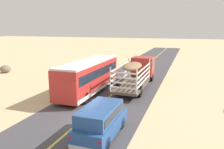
% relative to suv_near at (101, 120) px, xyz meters
% --- Properties ---
extents(ground_plane, '(240.00, 240.00, 0.00)m').
position_rel_suv_near_xyz_m(ground_plane, '(-2.16, 1.82, -1.09)').
color(ground_plane, '#CCB284').
extents(road_surface, '(8.00, 120.00, 0.02)m').
position_rel_suv_near_xyz_m(road_surface, '(-2.16, 1.82, -1.08)').
color(road_surface, '#423F44').
rests_on(road_surface, ground).
extents(road_centre_line, '(0.16, 117.60, 0.00)m').
position_rel_suv_near_xyz_m(road_centre_line, '(-2.16, 1.82, -1.06)').
color(road_centre_line, '#D8CC4C').
rests_on(road_centre_line, road_surface).
extents(suv_near, '(1.90, 4.62, 1.93)m').
position_rel_suv_near_xyz_m(suv_near, '(0.00, 0.00, 0.00)').
color(suv_near, '#264C8C').
rests_on(suv_near, road_surface).
extents(livestock_truck, '(2.53, 9.70, 3.02)m').
position_rel_suv_near_xyz_m(livestock_truck, '(-0.57, 13.02, 0.70)').
color(livestock_truck, '#B2332D').
rests_on(livestock_truck, road_surface).
extents(bus, '(2.54, 10.00, 3.21)m').
position_rel_suv_near_xyz_m(bus, '(-4.60, 8.32, 0.66)').
color(bus, red).
rests_on(bus, road_surface).
extents(boulder_mid_field, '(1.43, 1.53, 1.10)m').
position_rel_suv_near_xyz_m(boulder_mid_field, '(-20.34, 13.52, -0.54)').
color(boulder_mid_field, '#756656').
rests_on(boulder_mid_field, ground).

